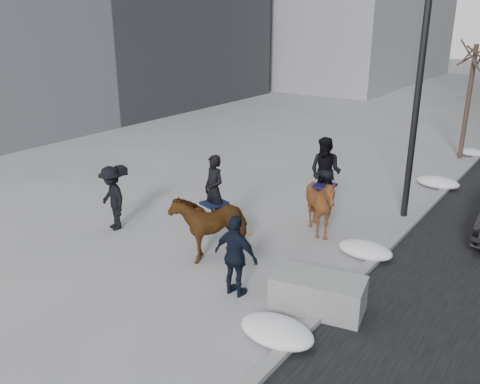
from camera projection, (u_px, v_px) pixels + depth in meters
The scene contains 10 objects.
ground at pixel (210, 267), 11.73m from camera, with size 120.00×120.00×0.00m, color gray.
curb at pixel (456, 179), 17.74m from camera, with size 0.25×90.00×0.12m, color gray.
planter at pixel (318, 294), 9.96m from camera, with size 1.79×0.89×0.71m, color gray.
tree_near at pixel (469, 97), 19.65m from camera, with size 1.20×1.20×4.91m, color #362720, non-canonical shape.
mounted_left at pixel (211, 218), 12.15m from camera, with size 1.36×2.05×2.44m.
mounted_right at pixel (322, 198), 13.08m from camera, with size 1.38×1.55×2.61m.
feeder at pixel (236, 256), 10.33m from camera, with size 1.03×0.86×1.75m.
camera_crew at pixel (112, 198), 13.53m from camera, with size 1.29×0.99×1.75m.
lamppost at pixel (424, 36), 12.97m from camera, with size 0.25×1.07×9.09m.
snow_piles at pixel (396, 221), 13.87m from camera, with size 1.44×15.94×0.37m.
Camera 1 is at (6.64, -8.11, 5.59)m, focal length 38.00 mm.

